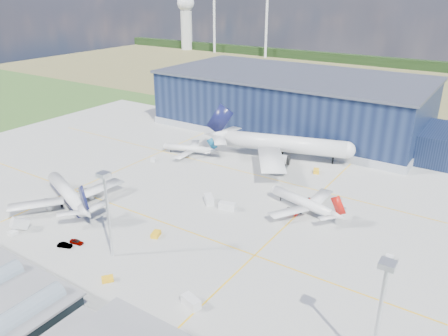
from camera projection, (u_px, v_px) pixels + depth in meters
ground at (161, 201)px, 138.99m from camera, size 600.00×600.00×0.00m
apron at (181, 190)px, 146.68m from camera, size 220.00×160.00×0.08m
farmland at (367, 84)px, 308.38m from camera, size 600.00×220.00×0.01m
treeline at (396, 63)px, 368.45m from camera, size 600.00×8.00×8.00m
horizon_dressing at (208, 18)px, 450.15m from camera, size 440.20×18.00×70.00m
hangar at (297, 105)px, 206.10m from camera, size 145.00×62.00×26.10m
light_mast_center at (107, 201)px, 104.87m from camera, size 2.60×2.60×23.00m
light_mast_east at (381, 301)px, 71.71m from camera, size 2.60×2.60×23.00m
airliner_navy at (67, 187)px, 134.89m from camera, size 47.87×47.41×12.15m
airliner_red at (303, 197)px, 131.42m from camera, size 34.62×34.19×9.22m
airliner_widebody at (285, 135)px, 169.39m from camera, size 74.64×73.74×19.75m
airliner_regional at (187, 145)px, 176.68m from camera, size 29.82×29.47×7.81m
gse_tug_a at (156, 234)px, 119.16m from camera, size 2.89×3.63×1.32m
gse_tug_b at (108, 279)px, 100.98m from camera, size 3.01×3.18×1.15m
gse_van_a at (227, 206)px, 133.44m from camera, size 5.54×3.38×2.25m
gse_cart_a at (389, 259)px, 108.48m from camera, size 1.91×2.85×1.23m
gse_van_b at (209, 200)px, 137.41m from camera, size 5.47×5.46×2.43m
gse_tug_c at (316, 171)px, 159.98m from camera, size 3.10×3.79×1.43m
gse_cart_b at (153, 160)px, 170.91m from camera, size 3.12×3.29×1.19m
gse_van_c at (191, 302)px, 92.88m from camera, size 4.99×3.34×2.19m
airstair at (20, 226)px, 121.64m from camera, size 2.87×4.83×2.89m
car_a at (77, 242)px, 115.65m from camera, size 4.10×2.25×1.32m
car_b at (65, 245)px, 114.11m from camera, size 4.21×2.76×1.31m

